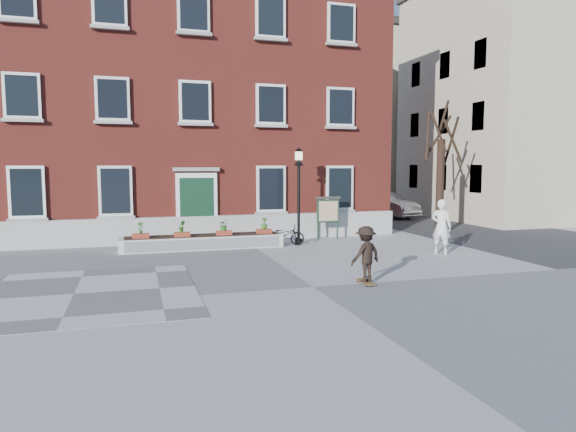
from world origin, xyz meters
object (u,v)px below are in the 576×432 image
object	(u,v)px
bystander	(441,227)
skateboarder	(366,254)
notice_board	(328,211)
bicycle	(284,235)
lamp_post	(299,182)
parked_car	(384,205)

from	to	relation	value
bystander	skateboarder	size ratio (longest dim) A/B	1.26
bystander	skateboarder	distance (m)	5.88
bystander	notice_board	size ratio (longest dim) A/B	1.07
bicycle	lamp_post	distance (m)	2.26
lamp_post	notice_board	xyz separation A→B (m)	(1.55, 0.67, -1.28)
bystander	lamp_post	bearing A→B (deg)	8.17
notice_board	lamp_post	bearing A→B (deg)	-156.52
bicycle	lamp_post	bearing A→B (deg)	-49.39
bicycle	notice_board	xyz separation A→B (m)	(2.28, 1.02, 0.83)
lamp_post	notice_board	distance (m)	2.12
parked_car	lamp_post	world-z (taller)	lamp_post
bicycle	skateboarder	size ratio (longest dim) A/B	1.03
bystander	skateboarder	xyz separation A→B (m)	(-4.68, -3.56, -0.18)
bystander	bicycle	bearing A→B (deg)	15.35
parked_car	bystander	world-z (taller)	bystander
lamp_post	skateboarder	xyz separation A→B (m)	(-0.51, -7.48, -1.71)
bicycle	lamp_post	world-z (taller)	lamp_post
bicycle	notice_board	size ratio (longest dim) A/B	0.88
bicycle	notice_board	bearing A→B (deg)	-50.75
bicycle	lamp_post	size ratio (longest dim) A/B	0.42
notice_board	skateboarder	bearing A→B (deg)	-104.14
parked_car	bicycle	bearing A→B (deg)	-151.74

